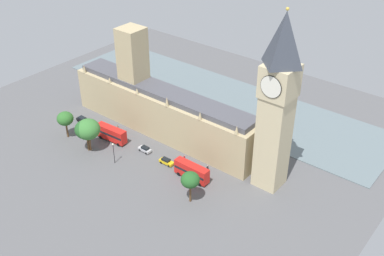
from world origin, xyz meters
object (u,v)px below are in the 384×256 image
(pedestrian_leading, at_px, (208,168))
(plane_tree_slot_12, at_px, (190,180))
(pedestrian_corner, at_px, (184,158))
(plane_tree_by_river_gate, at_px, (65,119))
(plane_tree_slot_11, at_px, (88,129))
(pedestrian_far_end, at_px, (118,127))
(street_lamp_slot_13, at_px, (113,150))
(double_decker_bus_opposite_hall, at_px, (192,171))
(car_silver_under_trees, at_px, (145,149))
(car_blue_midblock, at_px, (92,130))
(double_decker_bus_trailing, at_px, (111,133))
(car_black_kerbside, at_px, (83,120))
(parliament_building, at_px, (159,107))
(clock_tower, at_px, (277,102))
(car_yellow_cab_near_tower, at_px, (166,161))

(pedestrian_leading, xyz_separation_m, plane_tree_slot_12, (13.33, 4.50, 6.12))
(pedestrian_corner, height_order, pedestrian_leading, pedestrian_corner)
(plane_tree_by_river_gate, xyz_separation_m, plane_tree_slot_11, (0.46, 11.26, 0.82))
(pedestrian_far_end, bearing_deg, plane_tree_slot_12, -21.22)
(pedestrian_leading, relative_size, street_lamp_slot_13, 0.24)
(double_decker_bus_opposite_hall, xyz_separation_m, plane_tree_slot_11, (8.21, -32.23, 4.75))
(pedestrian_leading, bearing_deg, pedestrian_far_end, 90.04)
(double_decker_bus_opposite_hall, bearing_deg, car_silver_under_trees, -94.13)
(car_blue_midblock, height_order, plane_tree_slot_12, plane_tree_slot_12)
(double_decker_bus_trailing, bearing_deg, car_black_kerbside, -99.84)
(pedestrian_far_end, xyz_separation_m, pedestrian_leading, (-0.84, 35.59, -0.04))
(car_black_kerbside, xyz_separation_m, car_blue_midblock, (2.32, 7.02, -0.00))
(parliament_building, bearing_deg, pedestrian_far_end, -52.97)
(clock_tower, distance_m, car_silver_under_trees, 44.84)
(pedestrian_far_end, xyz_separation_m, plane_tree_by_river_gate, (12.78, -8.94, 5.79))
(plane_tree_slot_11, bearing_deg, clock_tower, 111.90)
(pedestrian_far_end, xyz_separation_m, plane_tree_slot_11, (13.23, 2.32, 6.61))
(car_blue_midblock, height_order, street_lamp_slot_13, street_lamp_slot_13)
(car_yellow_cab_near_tower, bearing_deg, clock_tower, 109.84)
(parliament_building, relative_size, double_decker_bus_trailing, 6.31)
(clock_tower, distance_m, plane_tree_slot_11, 56.24)
(plane_tree_slot_11, bearing_deg, car_yellow_cab_near_tower, 112.02)
(double_decker_bus_opposite_hall, bearing_deg, car_yellow_cab_near_tower, -94.48)
(pedestrian_corner, xyz_separation_m, plane_tree_slot_11, (13.73, -25.04, 6.65))
(car_yellow_cab_near_tower, distance_m, pedestrian_corner, 5.47)
(pedestrian_corner, relative_size, plane_tree_slot_11, 0.16)
(pedestrian_corner, distance_m, plane_tree_slot_12, 19.19)
(double_decker_bus_trailing, relative_size, plane_tree_by_river_gate, 1.21)
(car_silver_under_trees, height_order, plane_tree_slot_12, plane_tree_slot_12)
(double_decker_bus_opposite_hall, bearing_deg, pedestrian_far_end, -98.12)
(pedestrian_corner, xyz_separation_m, plane_tree_by_river_gate, (13.27, -36.31, 5.83))
(pedestrian_corner, height_order, plane_tree_slot_12, plane_tree_slot_12)
(plane_tree_slot_12, bearing_deg, double_decker_bus_trailing, -100.59)
(plane_tree_slot_12, distance_m, street_lamp_slot_13, 27.52)
(plane_tree_by_river_gate, distance_m, plane_tree_slot_12, 49.03)
(plane_tree_slot_12, height_order, street_lamp_slot_13, plane_tree_slot_12)
(double_decker_bus_trailing, relative_size, plane_tree_slot_11, 1.02)
(parliament_building, xyz_separation_m, plane_tree_by_river_gate, (21.06, -19.93, -2.04))
(car_black_kerbside, relative_size, car_blue_midblock, 1.06)
(car_silver_under_trees, xyz_separation_m, car_yellow_cab_near_tower, (0.62, 9.10, 0.00))
(pedestrian_corner, bearing_deg, car_silver_under_trees, -62.67)
(parliament_building, bearing_deg, pedestrian_leading, 73.15)
(plane_tree_slot_12, bearing_deg, car_yellow_cab_near_tower, -118.12)
(car_black_kerbside, relative_size, plane_tree_slot_12, 0.53)
(pedestrian_far_end, bearing_deg, plane_tree_slot_11, -83.96)
(car_silver_under_trees, relative_size, pedestrian_leading, 2.59)
(clock_tower, relative_size, double_decker_bus_opposite_hall, 4.61)
(double_decker_bus_trailing, bearing_deg, pedestrian_leading, 97.54)
(car_silver_under_trees, bearing_deg, car_blue_midblock, 98.18)
(clock_tower, bearing_deg, plane_tree_slot_12, -31.57)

